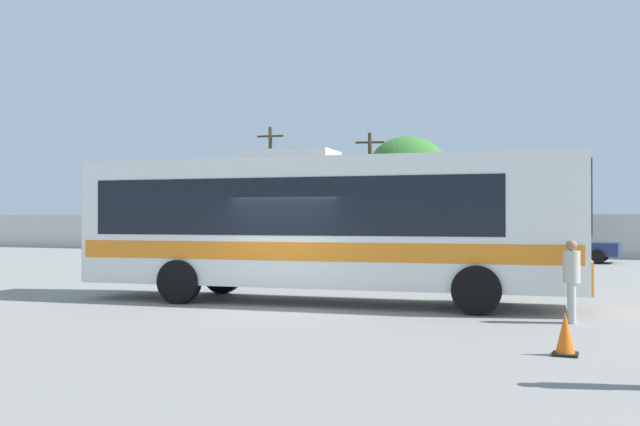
% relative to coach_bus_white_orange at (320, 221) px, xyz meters
% --- Properties ---
extents(ground_plane, '(300.00, 300.00, 0.00)m').
position_rel_coach_bus_white_orange_xyz_m(ground_plane, '(-0.35, 8.55, -1.95)').
color(ground_plane, gray).
extents(perimeter_wall, '(80.00, 0.30, 2.22)m').
position_rel_coach_bus_white_orange_xyz_m(perimeter_wall, '(-0.35, 22.78, -0.84)').
color(perimeter_wall, beige).
rests_on(perimeter_wall, ground_plane).
extents(coach_bus_white_orange, '(12.05, 3.68, 3.66)m').
position_rel_coach_bus_white_orange_xyz_m(coach_bus_white_orange, '(0.00, 0.00, 0.00)').
color(coach_bus_white_orange, white).
rests_on(coach_bus_white_orange, ground_plane).
extents(attendant_by_bus_door, '(0.37, 0.37, 1.60)m').
position_rel_coach_bus_white_orange_xyz_m(attendant_by_bus_door, '(5.80, -1.34, -1.05)').
color(attendant_by_bus_door, '#B7B2A8').
rests_on(attendant_by_bus_door, ground_plane).
extents(parked_car_leftmost_grey, '(4.36, 2.00, 1.52)m').
position_rel_coach_bus_white_orange_xyz_m(parked_car_leftmost_grey, '(-13.60, 20.00, -1.15)').
color(parked_car_leftmost_grey, slate).
rests_on(parked_car_leftmost_grey, ground_plane).
extents(parked_car_second_red, '(4.52, 2.07, 1.50)m').
position_rel_coach_bus_white_orange_xyz_m(parked_car_second_red, '(-7.90, 19.84, -1.16)').
color(parked_car_second_red, red).
rests_on(parked_car_second_red, ground_plane).
extents(parked_car_third_dark_blue, '(4.47, 2.25, 1.43)m').
position_rel_coach_bus_white_orange_xyz_m(parked_car_third_dark_blue, '(-0.86, 19.83, -1.19)').
color(parked_car_third_dark_blue, navy).
rests_on(parked_car_third_dark_blue, ground_plane).
extents(parked_car_rightmost_dark_blue, '(4.57, 2.24, 1.43)m').
position_rel_coach_bus_white_orange_xyz_m(parked_car_rightmost_dark_blue, '(4.41, 19.00, -1.19)').
color(parked_car_rightmost_dark_blue, navy).
rests_on(parked_car_rightmost_dark_blue, ground_plane).
extents(utility_pole_near, '(1.80, 0.34, 7.95)m').
position_rel_coach_bus_white_orange_xyz_m(utility_pole_near, '(-14.25, 25.93, 2.20)').
color(utility_pole_near, '#4C3823').
rests_on(utility_pole_near, ground_plane).
extents(utility_pole_far, '(1.78, 0.55, 7.36)m').
position_rel_coach_bus_white_orange_xyz_m(utility_pole_far, '(-7.71, 26.72, 1.90)').
color(utility_pole_far, '#4C3823').
rests_on(utility_pole_far, ground_plane).
extents(roadside_tree_left, '(4.55, 4.55, 6.76)m').
position_rel_coach_bus_white_orange_xyz_m(roadside_tree_left, '(-13.31, 27.55, 2.86)').
color(roadside_tree_left, brown).
rests_on(roadside_tree_left, ground_plane).
extents(roadside_tree_midleft, '(4.77, 4.77, 6.91)m').
position_rel_coach_bus_white_orange_xyz_m(roadside_tree_midleft, '(-4.99, 25.68, 2.92)').
color(roadside_tree_midleft, brown).
rests_on(roadside_tree_midleft, ground_plane).
extents(traffic_cone_on_apron, '(0.36, 0.36, 0.64)m').
position_rel_coach_bus_white_orange_xyz_m(traffic_cone_on_apron, '(5.91, -4.80, -1.64)').
color(traffic_cone_on_apron, black).
rests_on(traffic_cone_on_apron, ground_plane).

